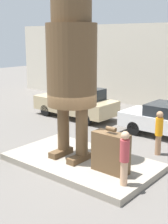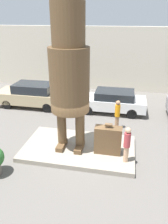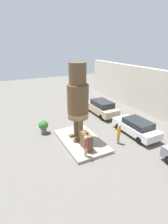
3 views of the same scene
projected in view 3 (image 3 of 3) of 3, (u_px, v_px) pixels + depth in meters
ground_plane at (81, 142)px, 14.49m from camera, size 60.00×60.00×0.00m
pedestal at (81, 141)px, 14.45m from camera, size 5.18×2.99×0.22m
building_backdrop at (167, 97)px, 17.72m from camera, size 28.00×0.60×5.10m
statue_figure at (78, 97)px, 13.34m from camera, size 1.66×1.66×6.15m
giant_suitcase at (87, 141)px, 12.95m from camera, size 1.18×0.49×1.46m
tourist at (86, 145)px, 11.97m from camera, size 0.27×0.27×1.60m
parked_car_tan at (101, 107)px, 19.83m from camera, size 4.68×1.85×1.65m
parked_car_white at (136, 127)px, 15.36m from camera, size 4.45×1.80×1.46m
planter_pot at (43, 126)px, 15.66m from camera, size 0.87×0.87×1.23m
worker_hivis at (119, 133)px, 13.92m from camera, size 0.29×0.29×1.69m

